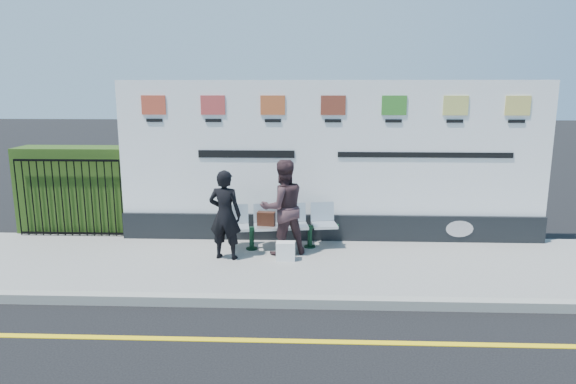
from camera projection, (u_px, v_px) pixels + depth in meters
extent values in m
plane|color=black|center=(302.00, 342.00, 6.18)|extent=(80.00, 80.00, 0.00)
cube|color=gray|center=(304.00, 265.00, 8.61)|extent=(14.00, 3.00, 0.12)
cube|color=gray|center=(303.00, 302.00, 7.15)|extent=(14.00, 0.18, 0.14)
cube|color=yellow|center=(302.00, 341.00, 6.18)|extent=(14.00, 0.10, 0.01)
cube|color=black|center=(331.00, 226.00, 9.85)|extent=(8.00, 0.30, 0.50)
cube|color=white|center=(332.00, 149.00, 9.54)|extent=(8.00, 0.14, 2.50)
cube|color=#294514|center=(79.00, 189.00, 10.37)|extent=(2.35, 0.70, 1.70)
imported|color=black|center=(225.00, 215.00, 8.64)|extent=(0.62, 0.46, 1.53)
imported|color=#3C272B|center=(283.00, 207.00, 8.87)|extent=(1.00, 0.90, 1.67)
cube|color=black|center=(266.00, 219.00, 9.20)|extent=(0.33, 0.18, 0.25)
cube|color=silver|center=(286.00, 251.00, 8.67)|extent=(0.32, 0.19, 0.32)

